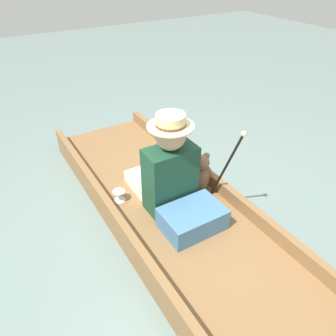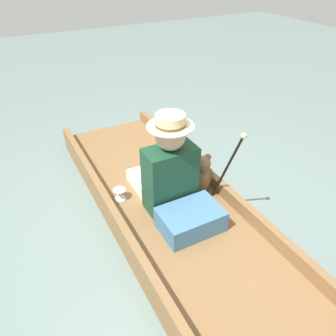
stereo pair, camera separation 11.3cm
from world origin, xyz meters
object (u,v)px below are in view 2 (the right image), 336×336
Objects in this scene: seated_person at (167,170)px; walking_cane at (230,162)px; wine_glass at (120,193)px; teddy_bear at (202,175)px.

seated_person is 0.50m from walking_cane.
walking_cane is at bearing -43.45° from seated_person.
walking_cane reaches higher than wine_glass.
seated_person reaches higher than teddy_bear.
teddy_bear is at bearing -11.92° from seated_person.
seated_person is 0.48m from wine_glass.
teddy_bear reaches higher than wine_glass.
seated_person reaches higher than wine_glass.
seated_person is at bearing -32.55° from wine_glass.
walking_cane is (0.40, -0.27, 0.11)m from seated_person.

